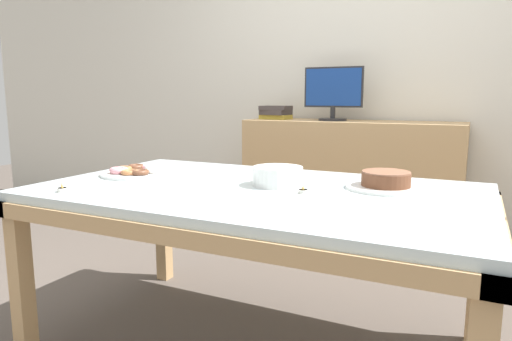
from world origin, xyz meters
TOP-DOWN VIEW (x-y plane):
  - wall_back at (0.00, 1.85)m, footprint 8.00×0.10m
  - dining_table at (0.00, 0.00)m, footprint 1.82×1.07m
  - sideboard at (0.00, 1.55)m, footprint 1.52×0.44m
  - computer_monitor at (-0.14, 1.54)m, footprint 0.42×0.20m
  - book_stack at (-0.58, 1.55)m, footprint 0.23×0.20m
  - cake_chocolate_round at (0.48, 0.20)m, footprint 0.32×0.32m
  - pastry_platter at (-0.64, 0.03)m, footprint 0.35×0.35m
  - plate_stack at (0.06, 0.08)m, footprint 0.21×0.21m
  - tealight_near_front at (0.07, 0.26)m, footprint 0.04×0.04m
  - tealight_right_edge at (-0.65, -0.41)m, footprint 0.04×0.04m
  - tealight_near_cakes at (0.21, -0.03)m, footprint 0.04×0.04m

SIDE VIEW (x-z plane):
  - sideboard at x=0.00m, z-range 0.00..0.92m
  - dining_table at x=0.00m, z-range 0.29..1.01m
  - tealight_near_front at x=0.07m, z-range 0.71..0.75m
  - tealight_right_edge at x=-0.65m, z-range 0.71..0.75m
  - tealight_near_cakes at x=0.21m, z-range 0.71..0.75m
  - pastry_platter at x=-0.64m, z-range 0.71..0.76m
  - cake_chocolate_round at x=0.48m, z-range 0.71..0.79m
  - plate_stack at x=0.06m, z-range 0.72..0.80m
  - book_stack at x=-0.58m, z-range 0.92..1.02m
  - computer_monitor at x=-0.14m, z-range 0.92..1.30m
  - wall_back at x=0.00m, z-range 0.00..2.60m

